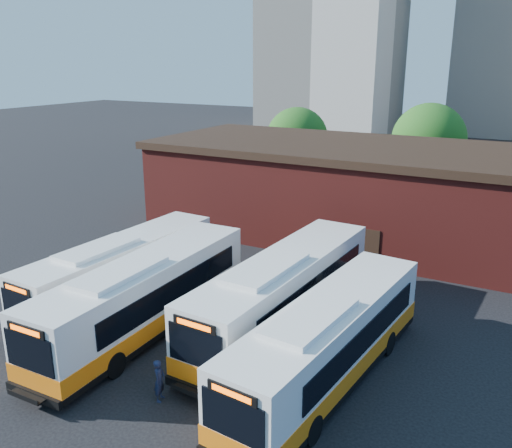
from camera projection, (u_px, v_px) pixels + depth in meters
The scene contains 9 objects.
ground at pixel (193, 365), 22.24m from camera, with size 220.00×220.00×0.00m, color black.
bus_west at pixel (122, 272), 27.82m from camera, with size 3.14×12.55×3.39m.
bus_midwest at pixel (145, 299), 24.53m from camera, with size 2.95×13.33×3.61m.
bus_mideast at pixel (283, 296), 24.71m from camera, with size 3.49×13.73×3.71m.
bus_east at pixel (328, 345), 20.66m from camera, with size 3.81×12.98×3.49m.
transit_worker at pixel (160, 380), 19.75m from camera, with size 0.60×0.39×1.64m, color #131B37.
depot_building at pixel (355, 189), 38.07m from camera, with size 28.60×12.60×6.40m.
tree_west at pixel (297, 139), 52.31m from camera, with size 6.00×6.00×7.65m.
tree_mid at pixel (429, 140), 48.37m from camera, with size 6.56×6.56×8.36m.
Camera 1 is at (11.64, -15.93, 12.06)m, focal length 38.00 mm.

